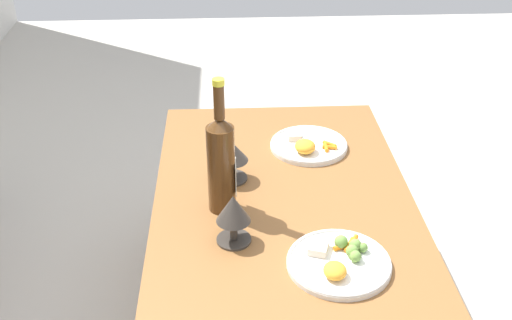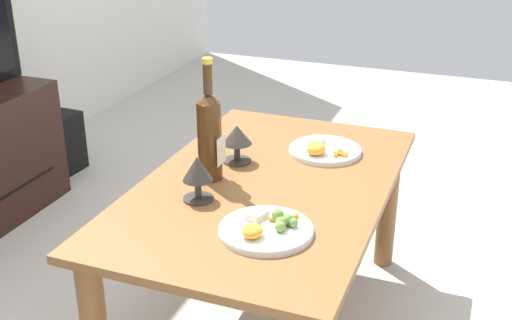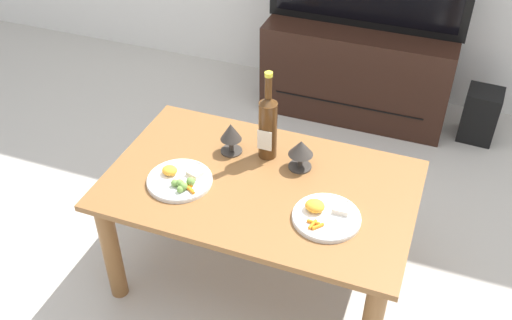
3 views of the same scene
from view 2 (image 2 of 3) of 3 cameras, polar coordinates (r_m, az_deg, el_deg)
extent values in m
cube|color=brown|center=(1.96, 0.91, -2.30)|extent=(1.15, 0.71, 0.02)
cylinder|color=brown|center=(2.45, 11.42, -3.87)|extent=(0.07, 0.07, 0.49)
cylinder|color=brown|center=(2.59, -1.24, -1.82)|extent=(0.07, 0.07, 0.49)
cube|color=black|center=(3.37, -16.80, 1.48)|extent=(0.19, 0.19, 0.30)
cylinder|color=#4C2D14|center=(1.94, -4.06, 1.66)|extent=(0.07, 0.07, 0.24)
cone|color=#4C2D14|center=(1.89, -4.18, 5.42)|extent=(0.07, 0.07, 0.03)
cylinder|color=#4C2D14|center=(1.87, -4.23, 7.08)|extent=(0.03, 0.03, 0.09)
cylinder|color=yellow|center=(1.86, -4.28, 8.64)|extent=(0.03, 0.03, 0.02)
cube|color=silver|center=(1.93, -3.04, 0.85)|extent=(0.06, 0.00, 0.09)
cylinder|color=#38332D|center=(1.86, -5.04, -3.37)|extent=(0.09, 0.09, 0.01)
cylinder|color=#38332D|center=(1.84, -5.07, -2.52)|extent=(0.02, 0.02, 0.06)
cone|color=#38332D|center=(1.82, -5.14, -0.74)|extent=(0.09, 0.09, 0.07)
cylinder|color=#38332D|center=(2.09, -1.65, -0.06)|extent=(0.09, 0.09, 0.01)
cylinder|color=#38332D|center=(2.08, -1.66, 0.73)|extent=(0.02, 0.02, 0.06)
cone|color=#38332D|center=(2.06, -1.68, 2.23)|extent=(0.10, 0.10, 0.06)
cylinder|color=white|center=(1.68, 0.88, -6.21)|extent=(0.25, 0.25, 0.01)
torus|color=white|center=(1.68, 0.88, -5.97)|extent=(0.24, 0.24, 0.01)
ellipsoid|color=orange|center=(1.64, -0.32, -6.22)|extent=(0.06, 0.05, 0.03)
cube|color=beige|center=(1.72, 0.03, -4.83)|extent=(0.07, 0.06, 0.02)
cylinder|color=orange|center=(1.72, 2.97, -5.11)|extent=(0.05, 0.04, 0.01)
cylinder|color=orange|center=(1.71, 2.59, -5.22)|extent=(0.05, 0.04, 0.01)
cylinder|color=orange|center=(1.70, 2.21, -5.42)|extent=(0.05, 0.02, 0.01)
cylinder|color=orange|center=(1.71, 2.05, -5.21)|extent=(0.03, 0.05, 0.01)
sphere|color=olive|center=(1.68, 2.18, -5.48)|extent=(0.03, 0.03, 0.03)
sphere|color=olive|center=(1.69, 2.79, -5.22)|extent=(0.03, 0.03, 0.03)
sphere|color=olive|center=(1.71, 1.91, -4.80)|extent=(0.03, 0.03, 0.03)
sphere|color=olive|center=(1.68, 3.28, -5.49)|extent=(0.02, 0.02, 0.02)
sphere|color=olive|center=(1.66, 2.13, -5.83)|extent=(0.03, 0.03, 0.03)
cylinder|color=white|center=(2.17, 6.05, 0.78)|extent=(0.24, 0.24, 0.01)
torus|color=white|center=(2.16, 6.06, 0.97)|extent=(0.24, 0.24, 0.01)
ellipsoid|color=orange|center=(2.12, 5.27, 1.00)|extent=(0.07, 0.06, 0.04)
cube|color=beige|center=(2.21, 5.31, 1.71)|extent=(0.05, 0.04, 0.02)
cylinder|color=orange|center=(2.12, 7.10, 0.57)|extent=(0.05, 0.01, 0.01)
cylinder|color=orange|center=(2.12, 7.39, 0.52)|extent=(0.02, 0.05, 0.01)
cylinder|color=orange|center=(2.14, 7.59, 0.71)|extent=(0.04, 0.04, 0.01)
camera|label=1|loc=(0.80, -55.92, 22.63)|focal=43.81mm
camera|label=3|loc=(2.48, 50.95, 29.06)|focal=40.68mm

